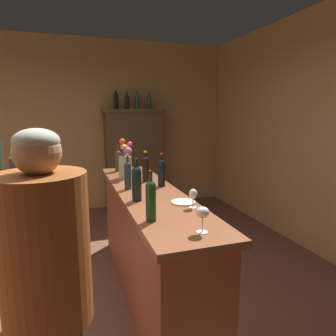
# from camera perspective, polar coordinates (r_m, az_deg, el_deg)

# --- Properties ---
(floor) EXTENTS (8.00, 8.00, 0.00)m
(floor) POSITION_cam_1_polar(r_m,az_deg,el_deg) (2.75, -16.99, -27.31)
(floor) COLOR brown
(floor) RESTS_ON ground
(wall_back) EXTENTS (5.63, 0.12, 2.86)m
(wall_back) POSITION_cam_1_polar(r_m,az_deg,el_deg) (5.33, -18.78, 7.41)
(wall_back) COLOR tan
(wall_back) RESTS_ON ground
(bar_counter) EXTENTS (0.54, 2.38, 0.98)m
(bar_counter) POSITION_cam_1_polar(r_m,az_deg,el_deg) (2.84, -3.63, -13.88)
(bar_counter) COLOR brown
(bar_counter) RESTS_ON ground
(display_cabinet) EXTENTS (1.01, 0.46, 1.72)m
(display_cabinet) POSITION_cam_1_polar(r_m,az_deg,el_deg) (5.17, -6.53, 1.84)
(display_cabinet) COLOR #503C23
(display_cabinet) RESTS_ON ground
(wine_bottle_syrah) EXTENTS (0.07, 0.07, 0.31)m
(wine_bottle_syrah) POSITION_cam_1_polar(r_m,az_deg,el_deg) (3.58, -9.44, 1.58)
(wine_bottle_syrah) COLOR #423320
(wine_bottle_syrah) RESTS_ON bar_counter
(wine_bottle_merlot) EXTENTS (0.08, 0.08, 0.33)m
(wine_bottle_merlot) POSITION_cam_1_polar(r_m,az_deg,el_deg) (2.35, -5.94, -2.63)
(wine_bottle_merlot) COLOR black
(wine_bottle_merlot) RESTS_ON bar_counter
(wine_bottle_malbec) EXTENTS (0.07, 0.07, 0.31)m
(wine_bottle_malbec) POSITION_cam_1_polar(r_m,az_deg,el_deg) (3.01, -4.26, 0.11)
(wine_bottle_malbec) COLOR black
(wine_bottle_malbec) RESTS_ON bar_counter
(wine_bottle_pinot) EXTENTS (0.07, 0.07, 0.31)m
(wine_bottle_pinot) POSITION_cam_1_polar(r_m,az_deg,el_deg) (2.80, -1.25, -0.67)
(wine_bottle_pinot) COLOR black
(wine_bottle_pinot) RESTS_ON bar_counter
(wine_bottle_chardonnay) EXTENTS (0.07, 0.07, 0.33)m
(wine_bottle_chardonnay) POSITION_cam_1_polar(r_m,az_deg,el_deg) (1.91, -3.25, -5.86)
(wine_bottle_chardonnay) COLOR #193B1B
(wine_bottle_chardonnay) RESTS_ON bar_counter
(wine_bottle_rose) EXTENTS (0.06, 0.06, 0.32)m
(wine_bottle_rose) POSITION_cam_1_polar(r_m,az_deg,el_deg) (2.72, -7.62, -1.13)
(wine_bottle_rose) COLOR #262F39
(wine_bottle_rose) RESTS_ON bar_counter
(wine_glass_front) EXTENTS (0.08, 0.08, 0.15)m
(wine_glass_front) POSITION_cam_1_polar(r_m,az_deg,el_deg) (1.75, 6.55, -8.56)
(wine_glass_front) COLOR white
(wine_glass_front) RESTS_ON bar_counter
(wine_glass_mid) EXTENTS (0.06, 0.06, 0.14)m
(wine_glass_mid) POSITION_cam_1_polar(r_m,az_deg,el_deg) (2.19, 4.76, -5.03)
(wine_glass_mid) COLOR white
(wine_glass_mid) RESTS_ON bar_counter
(flower_arrangement) EXTENTS (0.15, 0.18, 0.42)m
(flower_arrangement) POSITION_cam_1_polar(r_m,az_deg,el_deg) (3.18, -8.08, 1.27)
(flower_arrangement) COLOR tan
(flower_arrangement) RESTS_ON bar_counter
(cheese_plate) EXTENTS (0.19, 0.19, 0.01)m
(cheese_plate) POSITION_cam_1_polar(r_m,az_deg,el_deg) (2.32, 2.93, -6.47)
(cheese_plate) COLOR white
(cheese_plate) RESTS_ON bar_counter
(display_bottle_left) EXTENTS (0.08, 0.08, 0.32)m
(display_bottle_left) POSITION_cam_1_polar(r_m,az_deg,el_deg) (5.07, -9.83, 12.59)
(display_bottle_left) COLOR black
(display_bottle_left) RESTS_ON display_cabinet
(display_bottle_midleft) EXTENTS (0.08, 0.08, 0.29)m
(display_bottle_midleft) POSITION_cam_1_polar(r_m,az_deg,el_deg) (5.10, -7.77, 12.39)
(display_bottle_midleft) COLOR #1E2133
(display_bottle_midleft) RESTS_ON display_cabinet
(display_bottle_center) EXTENTS (0.07, 0.07, 0.31)m
(display_bottle_center) POSITION_cam_1_polar(r_m,az_deg,el_deg) (5.13, -5.85, 12.53)
(display_bottle_center) COLOR #225130
(display_bottle_center) RESTS_ON display_cabinet
(display_bottle_midright) EXTENTS (0.07, 0.07, 0.32)m
(display_bottle_midright) POSITION_cam_1_polar(r_m,az_deg,el_deg) (5.18, -3.59, 12.58)
(display_bottle_midright) COLOR #2F4833
(display_bottle_midright) RESTS_ON display_cabinet
(patron_in_grey) EXTENTS (0.34, 0.34, 1.50)m
(patron_in_grey) POSITION_cam_1_polar(r_m,az_deg,el_deg) (2.62, -23.19, -9.19)
(patron_in_grey) COLOR #B7A59D
(patron_in_grey) RESTS_ON ground
(patron_in_navy) EXTENTS (0.35, 0.35, 1.61)m
(patron_in_navy) POSITION_cam_1_polar(r_m,az_deg,el_deg) (1.44, -21.50, -23.31)
(patron_in_navy) COLOR #312E32
(patron_in_navy) RESTS_ON ground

